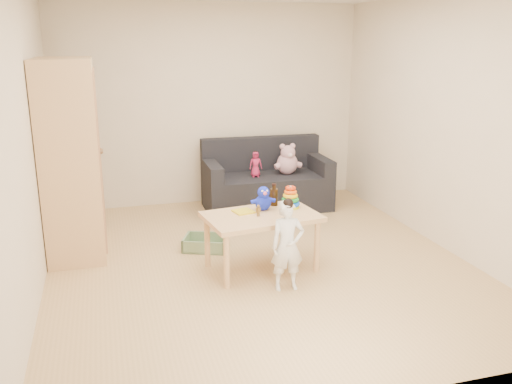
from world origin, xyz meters
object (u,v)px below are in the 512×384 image
object	(u,v)px
wardrobe	(71,158)
toddler	(287,247)
play_table	(262,242)
sofa	(267,191)

from	to	relation	value
wardrobe	toddler	world-z (taller)	wardrobe
play_table	toddler	xyz separation A→B (m)	(0.09, -0.48, 0.12)
toddler	wardrobe	bearing A→B (deg)	144.77
wardrobe	toddler	xyz separation A→B (m)	(1.80, -1.49, -0.59)
wardrobe	play_table	distance (m)	2.10
play_table	toddler	bearing A→B (deg)	-79.05
wardrobe	play_table	xyz separation A→B (m)	(1.70, -1.01, -0.71)
sofa	toddler	size ratio (longest dim) A/B	2.03
wardrobe	toddler	distance (m)	2.41
play_table	toddler	world-z (taller)	toddler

